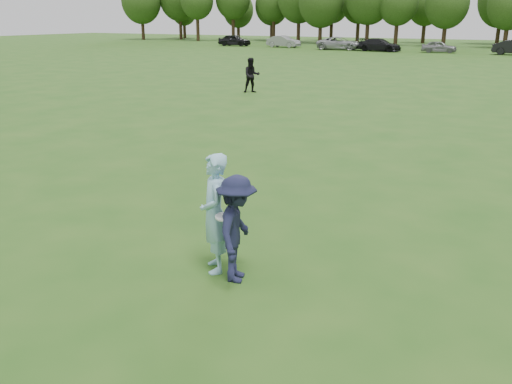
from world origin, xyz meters
TOP-DOWN VIEW (x-y plane):
  - ground at (0.00, 0.00)m, footprint 200.00×200.00m
  - thrower at (0.00, 0.33)m, footprint 0.81×0.84m
  - defender at (0.48, 0.19)m, footprint 0.94×1.24m
  - player_far_a at (-9.87, 19.56)m, footprint 1.14×1.10m
  - car_a at (-35.38, 61.15)m, footprint 4.62×1.99m
  - car_b at (-27.79, 61.14)m, footprint 4.70×2.02m
  - car_c at (-19.29, 59.36)m, footprint 5.75×3.06m
  - car_d at (-14.02, 58.55)m, footprint 5.35×2.75m
  - car_e at (-7.37, 59.38)m, footprint 4.01×1.91m
  - disc_in_play at (0.31, 0.11)m, footprint 0.28×0.28m

SIDE VIEW (x-z plane):
  - ground at x=0.00m, z-range 0.00..0.00m
  - car_e at x=-7.37m, z-range 0.00..1.32m
  - car_d at x=-14.02m, z-range 0.00..1.48m
  - car_b at x=-27.79m, z-range 0.00..1.50m
  - car_c at x=-19.29m, z-range 0.00..1.54m
  - car_a at x=-35.38m, z-range 0.00..1.55m
  - defender at x=0.48m, z-range 0.00..1.69m
  - player_far_a at x=-9.87m, z-range 0.00..1.84m
  - thrower at x=0.00m, z-range 0.00..1.94m
  - disc_in_play at x=0.31m, z-range 1.00..1.08m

